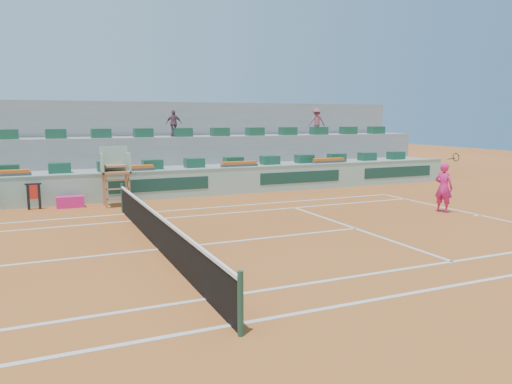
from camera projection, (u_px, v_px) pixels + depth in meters
ground at (158, 249)px, 13.51m from camera, size 90.00×90.00×0.00m
seating_tier_lower at (106, 182)px, 23.11m from camera, size 36.00×4.00×1.20m
seating_tier_upper at (101, 164)px, 24.45m from camera, size 36.00×2.40×2.60m
stadium_back_wall at (96, 144)px, 25.77m from camera, size 36.00×0.40×4.40m
player_bag at (70, 202)px, 19.83m from camera, size 1.03×0.46×0.46m
spectator_mid at (174, 123)px, 25.07m from camera, size 0.80×0.37×1.34m
spectator_right at (317, 121)px, 28.43m from camera, size 1.07×0.77×1.50m
court_lines at (158, 249)px, 13.51m from camera, size 23.89×11.09×0.01m
tennis_net at (158, 230)px, 13.44m from camera, size 0.10×11.97×1.10m
advertising_hoarding at (113, 187)px, 21.12m from camera, size 36.00×0.34×1.26m
umpire_chair at (115, 168)px, 20.07m from camera, size 1.10×0.90×2.40m
seat_row_lower at (108, 166)px, 22.17m from camera, size 32.90×0.60×0.44m
seat_row_upper at (101, 133)px, 23.69m from camera, size 32.90×0.60×0.44m
flower_planters at (73, 171)px, 20.86m from camera, size 26.80×0.36×0.28m
towel_rack at (34, 194)px, 19.38m from camera, size 0.61×0.10×1.03m
tennis_player at (444, 187)px, 18.78m from camera, size 0.66×0.96×2.28m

